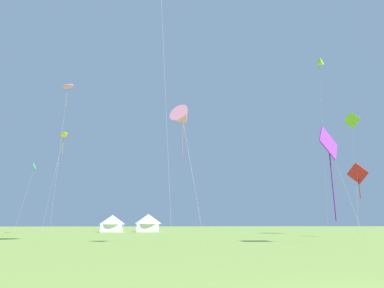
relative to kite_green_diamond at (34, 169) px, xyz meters
name	(u,v)px	position (x,y,z in m)	size (l,w,h in m)	color
kite_green_diamond	(34,169)	(0.00, 0.00, 0.00)	(1.90, 2.51, 12.32)	green
kite_pink_parafoil	(68,87)	(7.88, -12.17, 11.10)	(2.36, 3.42, 22.75)	pink
kite_purple_diamond	(329,147)	(35.40, -38.31, -3.86)	(2.47, 2.57, 9.11)	purple
kite_lime_delta	(319,64)	(53.01, -6.43, 20.60)	(3.38, 2.79, 32.71)	#99DB2D
kite_pink_delta	(183,118)	(23.85, -37.78, -1.72)	(2.51, 3.66, 10.46)	pink
kite_red_diamond	(358,174)	(44.78, -27.21, -4.26)	(2.27, 2.13, 8.23)	red
kite_yellow_parafoil	(64,135)	(7.38, -9.91, 3.90)	(2.45, 3.33, 15.52)	yellow
kite_lime_diamond	(352,121)	(51.90, -16.43, 5.73)	(3.00, 2.88, 18.32)	#99DB2D
festival_tent_center	(112,223)	(14.44, -0.20, -9.52)	(4.57, 4.57, 2.97)	white
festival_tent_right	(148,222)	(20.80, -0.20, -9.41)	(4.86, 4.86, 3.16)	white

